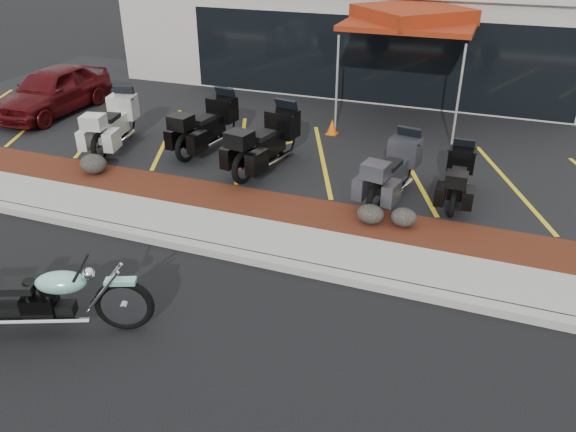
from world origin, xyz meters
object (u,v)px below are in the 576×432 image
at_px(traffic_cone, 332,127).
at_px(hero_cruiser, 123,298).
at_px(touring_white, 126,111).
at_px(popup_canopy, 412,18).
at_px(parked_car, 52,90).

bearing_deg(traffic_cone, hero_cruiser, -93.46).
bearing_deg(hero_cruiser, traffic_cone, 64.24).
bearing_deg(touring_white, popup_canopy, -71.78).
xyz_separation_m(touring_white, traffic_cone, (5.10, 2.11, -0.49)).
xyz_separation_m(hero_cruiser, parked_car, (-7.86, 7.69, 0.26)).
distance_m(hero_cruiser, popup_canopy, 11.12).
relative_size(traffic_cone, popup_canopy, 0.10).
height_order(hero_cruiser, parked_car, parked_car).
xyz_separation_m(hero_cruiser, popup_canopy, (2.13, 10.63, 2.44)).
relative_size(touring_white, traffic_cone, 5.78).
bearing_deg(parked_car, popup_canopy, 16.06).
distance_m(hero_cruiser, traffic_cone, 8.83).
bearing_deg(hero_cruiser, touring_white, 101.96).
xyz_separation_m(hero_cruiser, touring_white, (-4.57, 6.70, 0.28)).
xyz_separation_m(touring_white, popup_canopy, (6.70, 3.93, 2.17)).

